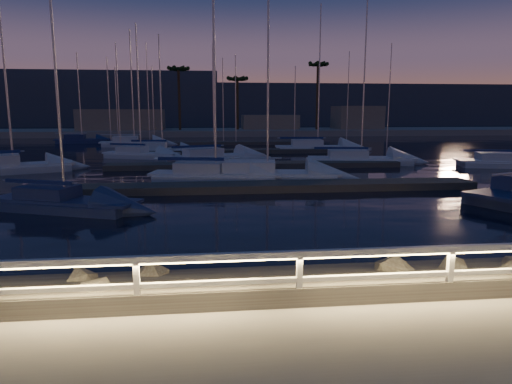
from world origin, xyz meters
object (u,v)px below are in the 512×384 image
at_px(sailboat_n, 133,143).
at_px(sailboat_f, 212,175).
at_px(sailboat_c, 264,174).
at_px(sailboat_h, 509,162).
at_px(sailboat_b, 62,201).
at_px(sailboat_e, 10,166).
at_px(guard_rail, 398,262).
at_px(sailboat_j, 139,154).
at_px(sailboat_i, 161,150).
at_px(sailboat_g, 213,157).
at_px(sailboat_k, 315,147).
at_px(sailboat_m, 81,140).
at_px(sailboat_l, 358,159).

bearing_deg(sailboat_n, sailboat_f, -76.84).
distance_m(sailboat_c, sailboat_f, 3.10).
bearing_deg(sailboat_h, sailboat_b, -143.16).
bearing_deg(sailboat_n, sailboat_e, -105.19).
bearing_deg(sailboat_c, sailboat_h, 22.32).
relative_size(guard_rail, sailboat_c, 2.97).
height_order(sailboat_b, sailboat_n, sailboat_n).
distance_m(sailboat_b, sailboat_j, 22.05).
bearing_deg(sailboat_e, sailboat_b, -84.25).
height_order(sailboat_i, sailboat_j, sailboat_j).
relative_size(sailboat_g, sailboat_k, 0.94).
bearing_deg(guard_rail, sailboat_m, 110.10).
relative_size(sailboat_j, sailboat_n, 0.86).
xyz_separation_m(sailboat_c, sailboat_l, (8.76, 8.29, -0.03)).
relative_size(sailboat_e, sailboat_f, 1.00).
relative_size(sailboat_c, sailboat_m, 1.26).
relative_size(sailboat_i, sailboat_l, 0.82).
bearing_deg(guard_rail, sailboat_l, 72.65).
xyz_separation_m(sailboat_f, sailboat_h, (22.64, 4.94, -0.03)).
height_order(sailboat_k, sailboat_m, sailboat_k).
distance_m(sailboat_e, sailboat_l, 25.79).
bearing_deg(sailboat_j, sailboat_l, 1.91).
bearing_deg(sailboat_n, sailboat_g, -67.19).
xyz_separation_m(sailboat_b, sailboat_l, (18.47, 15.45, 0.02)).
distance_m(sailboat_g, sailboat_i, 9.38).
bearing_deg(sailboat_e, sailboat_k, 6.23).
relative_size(sailboat_i, sailboat_m, 0.98).
distance_m(guard_rail, sailboat_l, 28.85).
distance_m(sailboat_f, sailboat_n, 30.74).
bearing_deg(sailboat_k, sailboat_n, 159.90).
xyz_separation_m(sailboat_b, sailboat_h, (29.25, 12.19, 0.01)).
bearing_deg(sailboat_f, guard_rail, -68.92).
xyz_separation_m(sailboat_i, sailboat_j, (-1.53, -4.12, -0.02)).
distance_m(guard_rail, sailboat_b, 15.62).
bearing_deg(sailboat_j, sailboat_n, 122.69).
bearing_deg(sailboat_c, sailboat_l, 51.32).
relative_size(sailboat_l, sailboat_m, 1.21).
xyz_separation_m(guard_rail, sailboat_m, (-20.12, 54.99, -0.94)).
xyz_separation_m(guard_rail, sailboat_g, (-3.07, 30.30, -0.94)).
bearing_deg(sailboat_l, sailboat_g, 175.29).
distance_m(sailboat_f, sailboat_h, 23.18).
bearing_deg(sailboat_h, sailboat_g, 179.15).
xyz_separation_m(sailboat_g, sailboat_i, (-5.02, 7.92, -0.01)).
height_order(sailboat_k, sailboat_n, sailboat_k).
relative_size(sailboat_c, sailboat_k, 0.99).
distance_m(sailboat_j, sailboat_l, 19.37).
relative_size(sailboat_j, sailboat_m, 1.00).
bearing_deg(sailboat_e, sailboat_i, 32.57).
bearing_deg(sailboat_k, sailboat_g, -136.08).
height_order(sailboat_c, sailboat_j, sailboat_c).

